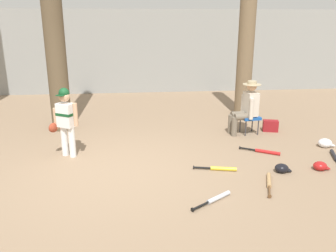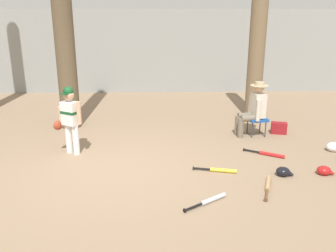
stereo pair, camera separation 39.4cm
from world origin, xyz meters
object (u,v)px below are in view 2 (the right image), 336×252
object	(u,v)px
young_ballplayer	(70,116)
bat_red_barrel	(269,154)
bat_aluminum_silver	(210,200)
folding_stool	(257,120)
batting_helmet_white	(334,147)
batting_helmet_red	(324,171)
handbag_beside_stool	(279,128)
batting_helmet_black	(283,172)
seated_spectator	(254,108)
bat_wood_tan	(268,185)
bat_yellow_trainer	(220,170)
tree_behind_spectator	(257,40)
tree_near_player	(62,7)

from	to	relation	value
young_ballplayer	bat_red_barrel	bearing A→B (deg)	-3.77
bat_red_barrel	bat_aluminum_silver	world-z (taller)	same
folding_stool	batting_helmet_white	bearing A→B (deg)	-39.36
batting_helmet_red	handbag_beside_stool	bearing A→B (deg)	90.15
folding_stool	batting_helmet_black	world-z (taller)	folding_stool
seated_spectator	bat_wood_tan	size ratio (longest dim) A/B	1.60
seated_spectator	bat_red_barrel	world-z (taller)	seated_spectator
bat_yellow_trainer	batting_helmet_red	world-z (taller)	batting_helmet_red
bat_yellow_trainer	batting_helmet_black	world-z (taller)	batting_helmet_black
handbag_beside_stool	bat_red_barrel	xyz separation A→B (m)	(-0.65, -1.34, -0.10)
young_ballplayer	folding_stool	distance (m)	3.99
bat_aluminum_silver	batting_helmet_red	xyz separation A→B (m)	(2.03, 0.86, 0.03)
bat_yellow_trainer	handbag_beside_stool	bearing A→B (deg)	50.06
handbag_beside_stool	batting_helmet_black	xyz separation A→B (m)	(-0.69, -2.22, -0.06)
seated_spectator	bat_wood_tan	xyz separation A→B (m)	(-0.42, -2.51, -0.61)
bat_red_barrel	seated_spectator	bearing A→B (deg)	89.75
folding_stool	batting_helmet_red	size ratio (longest dim) A/B	1.61
bat_aluminum_silver	bat_red_barrel	bearing A→B (deg)	51.34
folding_stool	batting_helmet_white	distance (m)	1.64
folding_stool	bat_yellow_trainer	world-z (taller)	folding_stool
tree_behind_spectator	young_ballplayer	bearing A→B (deg)	-147.64
tree_near_player	bat_red_barrel	bearing A→B (deg)	-25.94
tree_behind_spectator	batting_helmet_black	distance (m)	4.28
bat_aluminum_silver	batting_helmet_white	xyz separation A→B (m)	(2.73, 1.93, 0.05)
folding_stool	batting_helmet_black	size ratio (longest dim) A/B	1.61
tree_behind_spectator	bat_aluminum_silver	world-z (taller)	tree_behind_spectator
batting_helmet_white	folding_stool	bearing A→B (deg)	140.64
folding_stool	seated_spectator	bearing A→B (deg)	-173.80
tree_behind_spectator	young_ballplayer	distance (m)	5.14
tree_behind_spectator	batting_helmet_white	xyz separation A→B (m)	(0.88, -2.71, -1.90)
tree_near_player	batting_helmet_white	xyz separation A→B (m)	(5.53, -1.82, -2.67)
tree_behind_spectator	folding_stool	world-z (taller)	tree_behind_spectator
seated_spectator	batting_helmet_red	distance (m)	2.25
bat_red_barrel	batting_helmet_black	bearing A→B (deg)	-92.45
young_ballplayer	seated_spectator	size ratio (longest dim) A/B	1.09
tree_behind_spectator	bat_wood_tan	xyz separation A→B (m)	(-0.89, -4.20, -1.95)
tree_behind_spectator	batting_helmet_black	size ratio (longest dim) A/B	16.69
tree_behind_spectator	bat_wood_tan	bearing A→B (deg)	-101.97
handbag_beside_stool	bat_yellow_trainer	xyz separation A→B (m)	(-1.71, -2.04, -0.10)
bat_yellow_trainer	batting_helmet_black	distance (m)	1.03
young_ballplayer	bat_red_barrel	distance (m)	3.82
batting_helmet_red	tree_near_player	bearing A→B (deg)	149.15
bat_wood_tan	folding_stool	bearing A→B (deg)	78.30
bat_yellow_trainer	bat_wood_tan	world-z (taller)	same
tree_near_player	handbag_beside_stool	distance (m)	5.54
bat_yellow_trainer	batting_helmet_red	xyz separation A→B (m)	(1.71, -0.15, 0.03)
tree_near_player	seated_spectator	xyz separation A→B (m)	(4.19, -0.81, -2.11)
bat_aluminum_silver	batting_helmet_red	world-z (taller)	batting_helmet_red
tree_behind_spectator	batting_helmet_white	distance (m)	3.43
seated_spectator	batting_helmet_red	xyz separation A→B (m)	(0.65, -2.08, -0.57)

